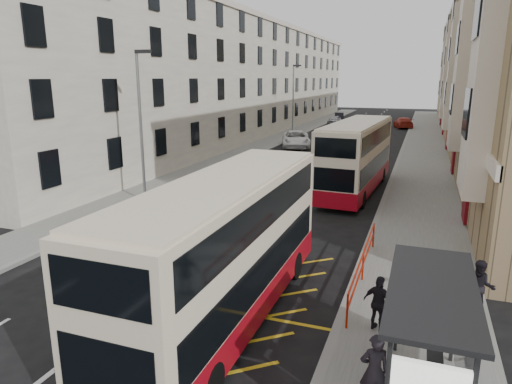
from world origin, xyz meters
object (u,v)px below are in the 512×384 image
at_px(double_decker_rear, 356,157).
at_px(pedestrian_near, 374,371).
at_px(double_decker_front, 226,250).
at_px(street_lamp_far, 293,97).
at_px(car_dark, 339,117).
at_px(bus_shelter, 438,331).
at_px(pedestrian_far, 379,304).
at_px(street_lamp_near, 141,119).
at_px(white_van, 296,139).
at_px(car_red, 403,123).
at_px(pedestrian_mid, 480,288).
at_px(car_silver, 334,120).

bearing_deg(double_decker_rear, pedestrian_near, -77.06).
xyz_separation_m(double_decker_front, double_decker_rear, (1.22, 16.48, 0.05)).
relative_size(street_lamp_far, car_dark, 2.03).
distance_m(bus_shelter, pedestrian_far, 3.58).
relative_size(pedestrian_near, car_dark, 0.41).
xyz_separation_m(street_lamp_near, pedestrian_far, (13.40, -9.28, -3.72)).
xyz_separation_m(street_lamp_far, car_dark, (1.23, 22.97, -3.99)).
distance_m(white_van, car_red, 24.14).
height_order(double_decker_rear, pedestrian_far, double_decker_rear).
height_order(double_decker_front, white_van, double_decker_front).
relative_size(double_decker_front, pedestrian_near, 6.41).
bearing_deg(street_lamp_near, street_lamp_far, 90.00).
xyz_separation_m(street_lamp_near, double_decker_front, (9.27, -9.93, -2.51)).
bearing_deg(pedestrian_near, double_decker_rear, -100.10).
xyz_separation_m(bus_shelter, double_decker_front, (-5.43, 2.46, -0.02)).
relative_size(street_lamp_far, double_decker_rear, 0.74).
distance_m(double_decker_rear, white_van, 18.58).
height_order(street_lamp_near, pedestrian_far, street_lamp_near).
xyz_separation_m(street_lamp_near, car_dark, (1.23, 52.97, -3.99)).
distance_m(street_lamp_near, pedestrian_far, 16.72).
relative_size(street_lamp_near, pedestrian_far, 5.20).
distance_m(double_decker_front, car_dark, 63.43).
bearing_deg(double_decker_rear, pedestrian_mid, -64.91).
relative_size(pedestrian_far, car_dark, 0.39).
relative_size(double_decker_rear, pedestrian_far, 7.02).
relative_size(pedestrian_mid, car_dark, 0.42).
distance_m(street_lamp_far, double_decker_rear, 25.81).
distance_m(car_silver, car_dark, 5.85).
xyz_separation_m(double_decker_rear, pedestrian_mid, (5.51, -14.01, -1.20)).
bearing_deg(white_van, street_lamp_near, -112.63).
distance_m(bus_shelter, pedestrian_near, 1.61).
xyz_separation_m(street_lamp_near, car_silver, (1.56, 47.13, -3.99)).
distance_m(pedestrian_mid, pedestrian_far, 3.17).
relative_size(pedestrian_far, white_van, 0.27).
xyz_separation_m(pedestrian_mid, car_dark, (-14.77, 60.44, -0.32)).
height_order(double_decker_rear, car_silver, double_decker_rear).
relative_size(pedestrian_far, car_silver, 0.40).
distance_m(white_van, car_dark, 29.85).
bearing_deg(car_silver, double_decker_front, -80.67).
height_order(bus_shelter, pedestrian_mid, bus_shelter).
relative_size(bus_shelter, street_lamp_near, 0.53).
distance_m(pedestrian_far, car_silver, 57.64).
distance_m(street_lamp_far, car_red, 19.61).
distance_m(double_decker_rear, car_dark, 47.36).
height_order(street_lamp_far, white_van, street_lamp_far).
xyz_separation_m(bus_shelter, white_van, (-12.45, 35.53, -1.33)).
distance_m(street_lamp_far, car_silver, 17.65).
relative_size(double_decker_rear, car_silver, 2.84).
distance_m(double_decker_front, pedestrian_near, 5.08).
relative_size(bus_shelter, car_red, 0.84).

